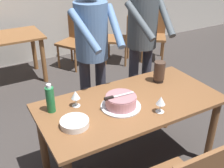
% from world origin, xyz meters
% --- Properties ---
extents(ground_plane, '(14.00, 14.00, 0.00)m').
position_xyz_m(ground_plane, '(0.00, 0.00, 0.00)').
color(ground_plane, '#383330').
extents(main_dining_table, '(1.61, 0.81, 0.75)m').
position_xyz_m(main_dining_table, '(0.00, 0.00, 0.64)').
color(main_dining_table, brown).
rests_on(main_dining_table, ground_plane).
extents(cake_on_platter, '(0.34, 0.34, 0.11)m').
position_xyz_m(cake_on_platter, '(-0.12, -0.03, 0.80)').
color(cake_on_platter, silver).
rests_on(cake_on_platter, main_dining_table).
extents(cake_knife, '(0.27, 0.04, 0.02)m').
position_xyz_m(cake_knife, '(-0.19, -0.03, 0.87)').
color(cake_knife, silver).
rests_on(cake_knife, cake_on_platter).
extents(plate_stack, '(0.22, 0.22, 0.05)m').
position_xyz_m(plate_stack, '(-0.56, -0.08, 0.78)').
color(plate_stack, white).
rests_on(plate_stack, main_dining_table).
extents(wine_glass_near, '(0.08, 0.08, 0.14)m').
position_xyz_m(wine_glass_near, '(-0.44, 0.17, 0.85)').
color(wine_glass_near, silver).
rests_on(wine_glass_near, main_dining_table).
extents(wine_glass_far, '(0.08, 0.08, 0.14)m').
position_xyz_m(wine_glass_far, '(0.12, -0.25, 0.85)').
color(wine_glass_far, silver).
rests_on(wine_glass_far, main_dining_table).
extents(water_bottle, '(0.07, 0.07, 0.25)m').
position_xyz_m(water_bottle, '(-0.65, 0.19, 0.86)').
color(water_bottle, '#1E6B38').
rests_on(water_bottle, main_dining_table).
extents(hurricane_lamp, '(0.11, 0.11, 0.21)m').
position_xyz_m(hurricane_lamp, '(0.44, 0.18, 0.86)').
color(hurricane_lamp, black).
rests_on(hurricane_lamp, main_dining_table).
extents(person_cutting_cake, '(0.47, 0.56, 1.72)m').
position_xyz_m(person_cutting_cake, '(-0.06, 0.61, 1.08)').
color(person_cutting_cake, '#2D2D38').
rests_on(person_cutting_cake, ground_plane).
extents(person_standing_beside, '(0.47, 0.56, 1.72)m').
position_xyz_m(person_standing_beside, '(0.55, 0.64, 1.08)').
color(person_standing_beside, '#2D2D38').
rests_on(person_standing_beside, ground_plane).
extents(background_table, '(1.00, 0.70, 0.74)m').
position_xyz_m(background_table, '(-0.58, 2.47, 0.58)').
color(background_table, brown).
rests_on(background_table, ground_plane).
extents(background_chair_0, '(0.62, 0.62, 0.90)m').
position_xyz_m(background_chair_0, '(1.28, 2.27, 0.49)').
color(background_chair_0, brown).
rests_on(background_chair_0, ground_plane).
extents(background_chair_1, '(0.61, 0.61, 0.90)m').
position_xyz_m(background_chair_1, '(1.90, 2.16, 0.49)').
color(background_chair_1, brown).
rests_on(background_chair_1, ground_plane).
extents(background_chair_2, '(0.60, 0.60, 0.90)m').
position_xyz_m(background_chair_2, '(0.52, 2.56, 0.49)').
color(background_chair_2, brown).
rests_on(background_chair_2, ground_plane).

